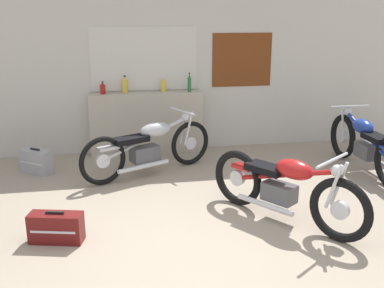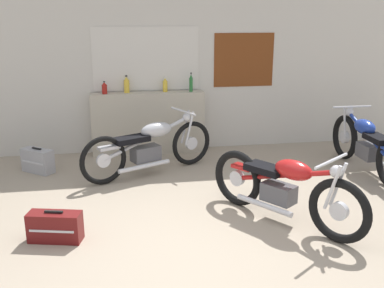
% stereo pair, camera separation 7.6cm
% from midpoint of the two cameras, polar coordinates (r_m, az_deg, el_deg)
% --- Properties ---
extents(ground_plane, '(24.00, 24.00, 0.00)m').
position_cam_midpoint_polar(ground_plane, '(4.61, 0.50, -13.84)').
color(ground_plane, gray).
extents(wall_back, '(10.00, 0.07, 2.80)m').
position_cam_midpoint_polar(wall_back, '(7.64, -4.09, 9.51)').
color(wall_back, beige).
rests_on(wall_back, ground_plane).
extents(sill_counter, '(1.88, 0.28, 1.04)m').
position_cam_midpoint_polar(sill_counter, '(7.61, -5.27, 2.67)').
color(sill_counter, '#B7AD99').
rests_on(sill_counter, ground_plane).
extents(bottle_leftmost, '(0.08, 0.08, 0.21)m').
position_cam_midpoint_polar(bottle_leftmost, '(7.47, -10.77, 6.97)').
color(bottle_leftmost, maroon).
rests_on(bottle_leftmost, sill_counter).
extents(bottle_left_center, '(0.09, 0.09, 0.29)m').
position_cam_midpoint_polar(bottle_left_center, '(7.51, -8.01, 7.43)').
color(bottle_left_center, gold).
rests_on(bottle_left_center, sill_counter).
extents(bottle_center, '(0.08, 0.08, 0.25)m').
position_cam_midpoint_polar(bottle_center, '(7.55, -3.14, 7.48)').
color(bottle_center, gold).
rests_on(bottle_center, sill_counter).
extents(bottle_right_center, '(0.06, 0.06, 0.32)m').
position_cam_midpoint_polar(bottle_right_center, '(7.54, 0.17, 7.73)').
color(bottle_right_center, '#23662D').
rests_on(bottle_right_center, sill_counter).
extents(motorcycle_silver, '(2.00, 1.06, 0.89)m').
position_cam_midpoint_polar(motorcycle_silver, '(6.61, -5.05, -0.22)').
color(motorcycle_silver, black).
rests_on(motorcycle_silver, ground_plane).
extents(motorcycle_red, '(1.28, 1.72, 0.88)m').
position_cam_midpoint_polar(motorcycle_red, '(5.20, 11.99, -5.41)').
color(motorcycle_red, black).
rests_on(motorcycle_red, ground_plane).
extents(motorcycle_blue, '(0.64, 2.05, 0.91)m').
position_cam_midpoint_polar(motorcycle_blue, '(7.18, 21.61, -0.06)').
color(motorcycle_blue, black).
rests_on(motorcycle_blue, ground_plane).
extents(hard_case_silver, '(0.52, 0.47, 0.38)m').
position_cam_midpoint_polar(hard_case_silver, '(7.11, -18.70, -2.02)').
color(hard_case_silver, '#9E9EA3').
rests_on(hard_case_silver, ground_plane).
extents(hard_case_darkred, '(0.59, 0.32, 0.34)m').
position_cam_midpoint_polar(hard_case_darkred, '(4.99, -16.57, -10.04)').
color(hard_case_darkred, maroon).
rests_on(hard_case_darkred, ground_plane).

